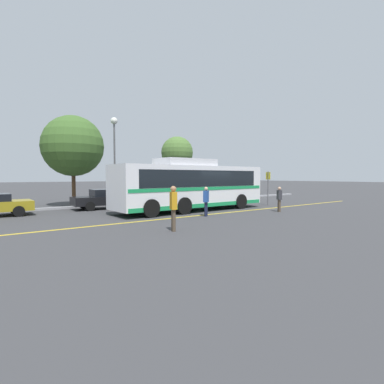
# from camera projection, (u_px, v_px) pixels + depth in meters

# --- Properties ---
(ground_plane) EXTENTS (220.00, 220.00, 0.00)m
(ground_plane) POSITION_uv_depth(u_px,v_px,m) (207.00, 210.00, 19.68)
(ground_plane) COLOR #38383A
(lane_strip_0) EXTENTS (30.50, 0.20, 0.01)m
(lane_strip_0) POSITION_uv_depth(u_px,v_px,m) (214.00, 214.00, 17.63)
(lane_strip_0) COLOR gold
(lane_strip_0) RESTS_ON ground_plane
(curb_strip) EXTENTS (38.50, 0.36, 0.15)m
(curb_strip) POSITION_uv_depth(u_px,v_px,m) (147.00, 203.00, 24.15)
(curb_strip) COLOR #99999E
(curb_strip) RESTS_ON ground_plane
(transit_bus) EXTENTS (10.87, 2.92, 3.31)m
(transit_bus) POSITION_uv_depth(u_px,v_px,m) (192.00, 185.00, 19.28)
(transit_bus) COLOR silver
(transit_bus) RESTS_ON ground_plane
(parked_car_1) EXTENTS (4.76, 1.97, 1.33)m
(parked_car_1) POSITION_uv_depth(u_px,v_px,m) (108.00, 199.00, 20.50)
(parked_car_1) COLOR black
(parked_car_1) RESTS_ON ground_plane
(pedestrian_0) EXTENTS (0.42, 0.47, 1.56)m
(pedestrian_0) POSITION_uv_depth(u_px,v_px,m) (279.00, 198.00, 18.67)
(pedestrian_0) COLOR brown
(pedestrian_0) RESTS_ON ground_plane
(pedestrian_1) EXTENTS (0.35, 0.47, 1.83)m
(pedestrian_1) POSITION_uv_depth(u_px,v_px,m) (173.00, 205.00, 12.05)
(pedestrian_1) COLOR brown
(pedestrian_1) RESTS_ON ground_plane
(pedestrian_2) EXTENTS (0.47, 0.42, 1.63)m
(pedestrian_2) POSITION_uv_depth(u_px,v_px,m) (206.00, 200.00, 16.57)
(pedestrian_2) COLOR #191E38
(pedestrian_2) RESTS_ON ground_plane
(bus_stop_sign) EXTENTS (0.07, 0.40, 2.58)m
(bus_stop_sign) POSITION_uv_depth(u_px,v_px,m) (268.00, 184.00, 22.75)
(bus_stop_sign) COLOR #59595E
(bus_stop_sign) RESTS_ON ground_plane
(street_lamp) EXTENTS (0.54, 0.54, 6.86)m
(street_lamp) POSITION_uv_depth(u_px,v_px,m) (114.00, 140.00, 23.71)
(street_lamp) COLOR #59595E
(street_lamp) RESTS_ON ground_plane
(tree_1) EXTENTS (2.97, 2.97, 5.92)m
(tree_1) POSITION_uv_depth(u_px,v_px,m) (177.00, 153.00, 27.98)
(tree_1) COLOR #513823
(tree_1) RESTS_ON ground_plane
(tree_2) EXTENTS (4.48, 4.48, 6.70)m
(tree_2) POSITION_uv_depth(u_px,v_px,m) (73.00, 146.00, 22.19)
(tree_2) COLOR #513823
(tree_2) RESTS_ON ground_plane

